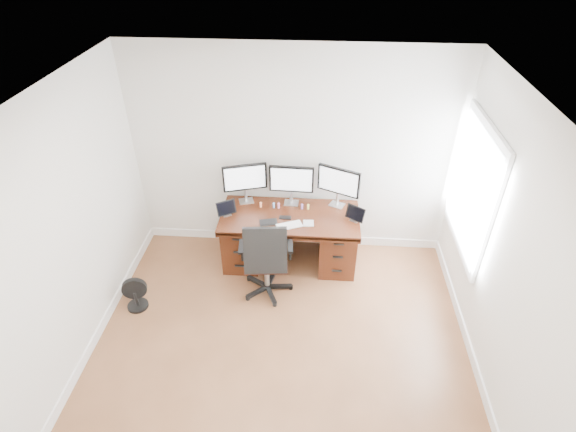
# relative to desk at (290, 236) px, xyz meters

# --- Properties ---
(ground) EXTENTS (4.50, 4.50, 0.00)m
(ground) POSITION_rel_desk_xyz_m (0.00, -1.83, -0.40)
(ground) COLOR brown
(ground) RESTS_ON ground
(back_wall) EXTENTS (4.00, 0.10, 2.70)m
(back_wall) POSITION_rel_desk_xyz_m (0.00, 0.42, 0.95)
(back_wall) COLOR silver
(back_wall) RESTS_ON ground
(right_wall) EXTENTS (0.10, 4.50, 2.70)m
(right_wall) POSITION_rel_desk_xyz_m (2.00, -1.72, 0.95)
(right_wall) COLOR silver
(right_wall) RESTS_ON ground
(desk) EXTENTS (1.70, 0.80, 0.75)m
(desk) POSITION_rel_desk_xyz_m (0.00, 0.00, 0.00)
(desk) COLOR #3B180B
(desk) RESTS_ON ground
(office_chair) EXTENTS (0.64, 0.63, 1.09)m
(office_chair) POSITION_rel_desk_xyz_m (-0.23, -0.62, -0.04)
(office_chair) COLOR black
(office_chair) RESTS_ON ground
(floor_fan) EXTENTS (0.29, 0.24, 0.41)m
(floor_fan) POSITION_rel_desk_xyz_m (-1.72, -0.96, -0.20)
(floor_fan) COLOR black
(floor_fan) RESTS_ON ground
(monitor_left) EXTENTS (0.54, 0.19, 0.53)m
(monitor_left) POSITION_rel_desk_xyz_m (-0.58, 0.24, 0.68)
(monitor_left) COLOR silver
(monitor_left) RESTS_ON desk
(monitor_center) EXTENTS (0.55, 0.15, 0.53)m
(monitor_center) POSITION_rel_desk_xyz_m (-0.00, 0.24, 0.68)
(monitor_center) COLOR silver
(monitor_center) RESTS_ON desk
(monitor_right) EXTENTS (0.51, 0.26, 0.53)m
(monitor_right) POSITION_rel_desk_xyz_m (0.58, 0.24, 0.68)
(monitor_right) COLOR silver
(monitor_right) RESTS_ON desk
(tablet_left) EXTENTS (0.24, 0.18, 0.19)m
(tablet_left) POSITION_rel_desk_xyz_m (-0.77, -0.08, 0.43)
(tablet_left) COLOR silver
(tablet_left) RESTS_ON desk
(tablet_right) EXTENTS (0.24, 0.19, 0.19)m
(tablet_right) POSITION_rel_desk_xyz_m (0.79, -0.08, 0.43)
(tablet_right) COLOR silver
(tablet_right) RESTS_ON desk
(keyboard) EXTENTS (0.33, 0.24, 0.01)m
(keyboard) POSITION_rel_desk_xyz_m (0.01, -0.25, 0.36)
(keyboard) COLOR white
(keyboard) RESTS_ON desk
(trackpad) EXTENTS (0.13, 0.13, 0.01)m
(trackpad) POSITION_rel_desk_xyz_m (0.23, -0.19, 0.35)
(trackpad) COLOR #BABCC1
(trackpad) RESTS_ON desk
(drawing_tablet) EXTENTS (0.23, 0.18, 0.01)m
(drawing_tablet) POSITION_rel_desk_xyz_m (-0.24, -0.20, 0.35)
(drawing_tablet) COLOR black
(drawing_tablet) RESTS_ON desk
(phone) EXTENTS (0.14, 0.07, 0.01)m
(phone) POSITION_rel_desk_xyz_m (-0.05, -0.09, 0.35)
(phone) COLOR black
(phone) RESTS_ON desk
(figurine_orange) EXTENTS (0.03, 0.03, 0.08)m
(figurine_orange) POSITION_rel_desk_xyz_m (-0.38, 0.12, 0.39)
(figurine_orange) COLOR #F88D5A
(figurine_orange) RESTS_ON desk
(figurine_blue) EXTENTS (0.03, 0.03, 0.08)m
(figurine_blue) POSITION_rel_desk_xyz_m (-0.21, 0.12, 0.39)
(figurine_blue) COLOR #6499DA
(figurine_blue) RESTS_ON desk
(figurine_pink) EXTENTS (0.03, 0.03, 0.08)m
(figurine_pink) POSITION_rel_desk_xyz_m (-0.15, 0.12, 0.39)
(figurine_pink) COLOR pink
(figurine_pink) RESTS_ON desk
(figurine_purple) EXTENTS (0.03, 0.03, 0.08)m
(figurine_purple) POSITION_rel_desk_xyz_m (0.14, 0.12, 0.39)
(figurine_purple) COLOR #AA75DD
(figurine_purple) RESTS_ON desk
(figurine_yellow) EXTENTS (0.03, 0.03, 0.08)m
(figurine_yellow) POSITION_rel_desk_xyz_m (0.22, 0.12, 0.39)
(figurine_yellow) COLOR #D9D35A
(figurine_yellow) RESTS_ON desk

